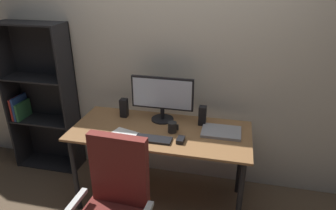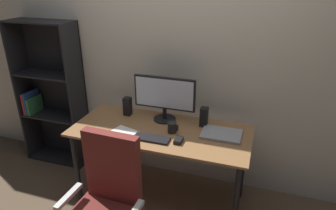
{
  "view_description": "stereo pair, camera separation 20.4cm",
  "coord_description": "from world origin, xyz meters",
  "px_view_note": "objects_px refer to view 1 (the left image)",
  "views": [
    {
      "loc": [
        0.56,
        -2.15,
        1.95
      ],
      "look_at": [
        0.07,
        0.0,
        0.98
      ],
      "focal_mm": 32.09,
      "sensor_mm": 36.0,
      "label": 1
    },
    {
      "loc": [
        0.76,
        -2.1,
        1.95
      ],
      "look_at": [
        0.07,
        0.0,
        0.98
      ],
      "focal_mm": 32.09,
      "sensor_mm": 36.0,
      "label": 2
    }
  ],
  "objects_px": {
    "desk": "(160,139)",
    "bookshelf": "(41,99)",
    "speaker_right": "(202,116)",
    "laptop": "(221,132)",
    "coffee_mug": "(172,127)",
    "mouse": "(181,140)",
    "keyboard": "(153,139)",
    "speaker_left": "(124,108)",
    "monitor": "(162,96)"
  },
  "relations": [
    {
      "from": "desk",
      "to": "monitor",
      "type": "xyz_separation_m",
      "value": [
        -0.03,
        0.19,
        0.32
      ]
    },
    {
      "from": "speaker_right",
      "to": "bookshelf",
      "type": "distance_m",
      "value": 1.69
    },
    {
      "from": "coffee_mug",
      "to": "speaker_right",
      "type": "distance_m",
      "value": 0.3
    },
    {
      "from": "desk",
      "to": "laptop",
      "type": "distance_m",
      "value": 0.52
    },
    {
      "from": "desk",
      "to": "speaker_right",
      "type": "xyz_separation_m",
      "value": [
        0.33,
        0.18,
        0.18
      ]
    },
    {
      "from": "mouse",
      "to": "bookshelf",
      "type": "distance_m",
      "value": 1.63
    },
    {
      "from": "keyboard",
      "to": "bookshelf",
      "type": "xyz_separation_m",
      "value": [
        -1.34,
        0.51,
        0.01
      ]
    },
    {
      "from": "speaker_right",
      "to": "speaker_left",
      "type": "bearing_deg",
      "value": 180.0
    },
    {
      "from": "keyboard",
      "to": "speaker_right",
      "type": "height_order",
      "value": "speaker_right"
    },
    {
      "from": "laptop",
      "to": "speaker_left",
      "type": "bearing_deg",
      "value": 172.58
    },
    {
      "from": "monitor",
      "to": "laptop",
      "type": "height_order",
      "value": "monitor"
    },
    {
      "from": "desk",
      "to": "speaker_right",
      "type": "distance_m",
      "value": 0.42
    },
    {
      "from": "mouse",
      "to": "speaker_left",
      "type": "relative_size",
      "value": 0.56
    },
    {
      "from": "mouse",
      "to": "coffee_mug",
      "type": "height_order",
      "value": "coffee_mug"
    },
    {
      "from": "keyboard",
      "to": "speaker_left",
      "type": "relative_size",
      "value": 1.71
    },
    {
      "from": "keyboard",
      "to": "coffee_mug",
      "type": "height_order",
      "value": "coffee_mug"
    },
    {
      "from": "speaker_left",
      "to": "bookshelf",
      "type": "distance_m",
      "value": 0.98
    },
    {
      "from": "keyboard",
      "to": "speaker_left",
      "type": "distance_m",
      "value": 0.52
    },
    {
      "from": "monitor",
      "to": "desk",
      "type": "bearing_deg",
      "value": -81.27
    },
    {
      "from": "desk",
      "to": "speaker_left",
      "type": "xyz_separation_m",
      "value": [
        -0.39,
        0.18,
        0.18
      ]
    },
    {
      "from": "desk",
      "to": "bookshelf",
      "type": "bearing_deg",
      "value": 166.22
    },
    {
      "from": "keyboard",
      "to": "coffee_mug",
      "type": "relative_size",
      "value": 3.23
    },
    {
      "from": "desk",
      "to": "laptop",
      "type": "relative_size",
      "value": 4.7
    },
    {
      "from": "laptop",
      "to": "speaker_right",
      "type": "bearing_deg",
      "value": 145.75
    },
    {
      "from": "speaker_left",
      "to": "speaker_right",
      "type": "xyz_separation_m",
      "value": [
        0.72,
        0.0,
        0.0
      ]
    },
    {
      "from": "desk",
      "to": "laptop",
      "type": "xyz_separation_m",
      "value": [
        0.5,
        0.06,
        0.1
      ]
    },
    {
      "from": "mouse",
      "to": "laptop",
      "type": "bearing_deg",
      "value": 37.5
    },
    {
      "from": "speaker_left",
      "to": "mouse",
      "type": "bearing_deg",
      "value": -29.35
    },
    {
      "from": "keyboard",
      "to": "speaker_right",
      "type": "relative_size",
      "value": 1.71
    },
    {
      "from": "coffee_mug",
      "to": "keyboard",
      "type": "bearing_deg",
      "value": -125.67
    },
    {
      "from": "monitor",
      "to": "speaker_left",
      "type": "distance_m",
      "value": 0.39
    },
    {
      "from": "desk",
      "to": "bookshelf",
      "type": "xyz_separation_m",
      "value": [
        -1.35,
        0.33,
        0.11
      ]
    },
    {
      "from": "desk",
      "to": "coffee_mug",
      "type": "relative_size",
      "value": 16.77
    },
    {
      "from": "monitor",
      "to": "speaker_right",
      "type": "xyz_separation_m",
      "value": [
        0.36,
        -0.01,
        -0.15
      ]
    },
    {
      "from": "speaker_left",
      "to": "laptop",
      "type": "bearing_deg",
      "value": -7.58
    },
    {
      "from": "keyboard",
      "to": "mouse",
      "type": "height_order",
      "value": "mouse"
    },
    {
      "from": "mouse",
      "to": "coffee_mug",
      "type": "relative_size",
      "value": 1.07
    },
    {
      "from": "speaker_right",
      "to": "coffee_mug",
      "type": "bearing_deg",
      "value": -139.04
    },
    {
      "from": "keyboard",
      "to": "bookshelf",
      "type": "relative_size",
      "value": 0.19
    },
    {
      "from": "mouse",
      "to": "laptop",
      "type": "xyz_separation_m",
      "value": [
        0.3,
        0.21,
        -0.01
      ]
    },
    {
      "from": "laptop",
      "to": "speaker_right",
      "type": "height_order",
      "value": "speaker_right"
    },
    {
      "from": "desk",
      "to": "bookshelf",
      "type": "relative_size",
      "value": 0.98
    },
    {
      "from": "laptop",
      "to": "coffee_mug",
      "type": "bearing_deg",
      "value": -169.07
    },
    {
      "from": "laptop",
      "to": "bookshelf",
      "type": "relative_size",
      "value": 0.21
    },
    {
      "from": "bookshelf",
      "to": "coffee_mug",
      "type": "bearing_deg",
      "value": -13.24
    },
    {
      "from": "desk",
      "to": "keyboard",
      "type": "height_order",
      "value": "keyboard"
    },
    {
      "from": "mouse",
      "to": "bookshelf",
      "type": "bearing_deg",
      "value": 164.93
    },
    {
      "from": "monitor",
      "to": "keyboard",
      "type": "height_order",
      "value": "monitor"
    },
    {
      "from": "speaker_right",
      "to": "bookshelf",
      "type": "xyz_separation_m",
      "value": [
        -1.68,
        0.15,
        -0.06
      ]
    },
    {
      "from": "speaker_left",
      "to": "coffee_mug",
      "type": "bearing_deg",
      "value": -21.42
    }
  ]
}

